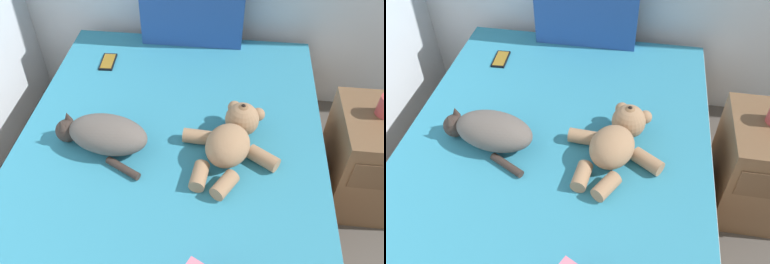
{
  "view_description": "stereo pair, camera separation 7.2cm",
  "coord_description": "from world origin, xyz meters",
  "views": [
    {
      "loc": [
        1.25,
        1.91,
        1.76
      ],
      "look_at": [
        1.1,
        3.15,
        0.52
      ],
      "focal_mm": 38.04,
      "sensor_mm": 36.0,
      "label": 1
    },
    {
      "loc": [
        1.32,
        1.92,
        1.76
      ],
      "look_at": [
        1.1,
        3.15,
        0.52
      ],
      "focal_mm": 38.04,
      "sensor_mm": 36.0,
      "label": 2
    }
  ],
  "objects": [
    {
      "name": "bed",
      "position": [
        1.01,
        3.0,
        0.24
      ],
      "size": [
        1.38,
        1.98,
        0.49
      ],
      "color": "brown",
      "rests_on": "ground_plane"
    },
    {
      "name": "cat",
      "position": [
        0.75,
        3.05,
        0.56
      ],
      "size": [
        0.42,
        0.29,
        0.15
      ],
      "color": "#59514C",
      "rests_on": "bed"
    },
    {
      "name": "teddy_bear",
      "position": [
        1.28,
        3.09,
        0.56
      ],
      "size": [
        0.41,
        0.49,
        0.16
      ],
      "color": "#937051",
      "rests_on": "bed"
    },
    {
      "name": "cell_phone",
      "position": [
        0.6,
        3.65,
        0.49
      ],
      "size": [
        0.08,
        0.15,
        0.01
      ],
      "color": "black",
      "rests_on": "bed"
    },
    {
      "name": "nightstand",
      "position": [
        1.99,
        3.3,
        0.27
      ],
      "size": [
        0.45,
        0.45,
        0.54
      ],
      "color": "brown",
      "rests_on": "ground_plane"
    }
  ]
}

